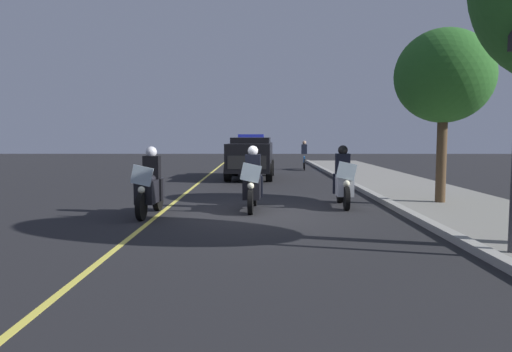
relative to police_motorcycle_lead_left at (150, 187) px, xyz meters
name	(u,v)px	position (x,y,z in m)	size (l,w,h in m)	color
ground_plane	(256,213)	(-0.38, 2.65, -0.70)	(80.00, 80.00, 0.00)	black
curb_strip	(402,210)	(-0.38, 6.42, -0.62)	(48.00, 0.24, 0.15)	#9E9B93
sidewalk_strip	(475,211)	(-0.38, 8.32, -0.65)	(48.00, 3.60, 0.10)	gray
lane_stripe_center	(161,212)	(-0.38, 0.20, -0.70)	(48.00, 0.12, 0.01)	#E0D14C
police_motorcycle_lead_left	(150,187)	(0.00, 0.00, 0.00)	(2.14, 0.60, 1.72)	black
police_motorcycle_lead_right	(253,184)	(-0.87, 2.55, 0.00)	(2.14, 0.60, 1.72)	black
police_motorcycle_trailing	(343,182)	(-1.53, 5.10, 0.00)	(2.14, 0.60, 1.72)	black
police_suv	(251,156)	(-10.33, 2.37, 0.37)	(4.99, 2.28, 2.05)	black
cyclist_background	(304,155)	(-15.95, 5.39, 0.14)	(1.76, 0.33, 1.69)	black
tree_mid_block	(444,77)	(-1.70, 7.91, 2.94)	(2.73, 2.73, 4.86)	#4C3823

